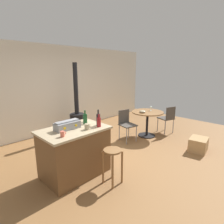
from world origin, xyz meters
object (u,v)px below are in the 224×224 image
wood_stove (77,118)px  serving_bowl (143,111)px  dining_table (147,117)px  wine_glass (151,107)px  wooden_stool (112,159)px  bottle_1 (99,122)px  cup_0 (87,127)px  cup_1 (63,134)px  bottle_2 (98,119)px  cardboard_box (198,144)px  kitchen_island (75,152)px  toolbox (67,125)px  bottle_0 (85,119)px  cup_2 (85,119)px  folding_chair_far (168,117)px  folding_chair_near (126,123)px

wood_stove → serving_bowl: (1.13, -1.63, 0.28)m
dining_table → wine_glass: (0.17, 0.00, 0.29)m
wooden_stool → bottle_1: (0.12, 0.48, 0.55)m
wooden_stool → dining_table: bearing=20.4°
dining_table → serving_bowl: size_ratio=5.15×
cup_0 → wine_glass: size_ratio=0.87×
wooden_stool → cup_1: (-0.65, 0.51, 0.51)m
wooden_stool → bottle_2: size_ratio=2.06×
bottle_1 → cup_0: 0.26m
wooden_stool → bottle_2: 0.82m
serving_bowl → cup_1: bearing=-171.6°
bottle_2 → cardboard_box: size_ratio=0.64×
wooden_stool → serving_bowl: (2.20, 0.93, 0.33)m
kitchen_island → wood_stove: wood_stove is taller
bottle_1 → toolbox: bearing=148.5°
kitchen_island → bottle_0: bottle_0 is taller
wooden_stool → bottle_1: bearing=76.1°
kitchen_island → cup_2: 0.69m
cup_1 → serving_bowl: (2.85, 0.42, -0.17)m
bottle_2 → serving_bowl: 2.08m
kitchen_island → cup_1: size_ratio=11.62×
toolbox → serving_bowl: (2.58, 0.14, -0.20)m
dining_table → bottle_1: (-2.30, -0.42, 0.44)m
cup_1 → cardboard_box: bearing=-19.8°
kitchen_island → folding_chair_far: (3.39, -0.12, 0.05)m
kitchen_island → bottle_2: 0.76m
kitchen_island → bottle_1: bearing=-30.4°
folding_chair_near → toolbox: bearing=-170.7°
kitchen_island → bottle_2: (0.47, -0.16, 0.58)m
folding_chair_far → wine_glass: (-0.51, 0.30, 0.36)m
dining_table → kitchen_island: bearing=-176.2°
wood_stove → toolbox: (-1.45, -1.78, 0.48)m
wood_stove → cup_0: wood_stove is taller
bottle_0 → cup_0: size_ratio=2.23×
bottle_2 → cup_0: bottle_2 is taller
folding_chair_near → cup_0: size_ratio=6.96×
bottle_1 → cardboard_box: 2.70m
bottle_0 → cup_1: 0.76m
folding_chair_near → cup_0: cup_0 is taller
cup_2 → cardboard_box: size_ratio=0.22×
cup_1 → wine_glass: (3.24, 0.39, -0.10)m
wood_stove → serving_bowl: size_ratio=12.07×
wooden_stool → bottle_2: bearing=72.6°
folding_chair_near → cup_1: (-2.37, -0.62, 0.45)m
folding_chair_near → cup_0: 2.01m
kitchen_island → wooden_stool: 0.77m
toolbox → kitchen_island: bearing=-36.3°
folding_chair_near → wooden_stool: bearing=-146.8°
bottle_2 → cardboard_box: bearing=-27.0°
toolbox → bottle_2: size_ratio=1.50×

